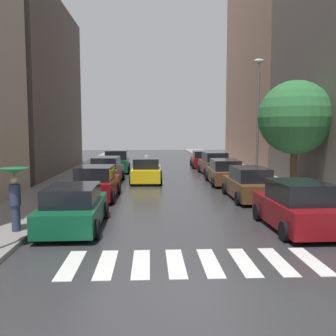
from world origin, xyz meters
TOP-DOWN VIEW (x-y plane):
  - ground_plane at (0.00, 24.00)m, footprint 28.00×72.00m
  - sidewalk_left at (-6.50, 24.00)m, footprint 3.00×72.00m
  - sidewalk_right at (6.50, 24.00)m, footprint 3.00×72.00m
  - crosswalk_stripes at (0.00, 2.15)m, footprint 6.75×2.20m
  - building_left_mid at (-11.00, 23.60)m, footprint 6.00×16.01m
  - building_right_mid at (11.00, 29.93)m, footprint 6.00×16.35m
  - parked_car_left_nearest at (-3.81, 5.87)m, footprint 2.18×4.49m
  - parked_car_left_second at (-3.84, 11.68)m, footprint 2.25×4.26m
  - parked_car_left_third at (-3.97, 17.66)m, footprint 2.16×4.60m
  - parked_car_left_fourth at (-3.86, 24.04)m, footprint 2.25×4.47m
  - parked_car_right_nearest at (4.00, 5.31)m, footprint 2.18×4.27m
  - parked_car_right_second at (3.84, 11.20)m, footprint 2.00×4.67m
  - parked_car_right_third at (3.70, 16.75)m, footprint 2.17×4.84m
  - parked_car_right_fourth at (3.95, 22.18)m, footprint 2.23×4.27m
  - parked_car_right_fifth at (3.78, 27.98)m, footprint 2.17×4.57m
  - taxi_midroad at (-1.34, 17.78)m, footprint 2.16×4.38m
  - pedestrian_foreground at (-5.52, 5.03)m, footprint 0.91×0.91m
  - street_tree_right at (6.71, 12.81)m, footprint 3.96×3.96m
  - lamp_post_right at (5.55, 15.87)m, footprint 0.60×0.28m

SIDE VIEW (x-z plane):
  - ground_plane at x=0.00m, z-range -0.04..0.00m
  - crosswalk_stripes at x=0.00m, z-range 0.00..0.01m
  - sidewalk_left at x=-6.50m, z-range 0.00..0.15m
  - sidewalk_right at x=6.50m, z-range 0.00..0.15m
  - parked_car_right_fifth at x=3.78m, z-range -0.04..1.50m
  - parked_car_left_nearest at x=-3.81m, z-range -0.04..1.50m
  - parked_car_right_third at x=3.70m, z-range -0.05..1.55m
  - taxi_midroad at x=-1.34m, z-range -0.14..1.67m
  - parked_car_right_second at x=3.84m, z-range -0.05..1.58m
  - parked_car_left_second at x=-3.84m, z-range -0.05..1.62m
  - parked_car_right_nearest at x=4.00m, z-range -0.06..1.66m
  - parked_car_left_third at x=-3.97m, z-range -0.06..1.66m
  - parked_car_right_fourth at x=3.95m, z-range -0.06..1.68m
  - parked_car_left_fourth at x=-3.86m, z-range -0.07..1.76m
  - pedestrian_foreground at x=-5.52m, z-range 0.56..2.65m
  - street_tree_right at x=6.71m, z-range 1.14..7.12m
  - lamp_post_right at x=5.55m, z-range 0.69..8.32m
  - building_left_mid at x=-11.00m, z-range 0.00..13.55m
  - building_right_mid at x=11.00m, z-range 0.00..19.61m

